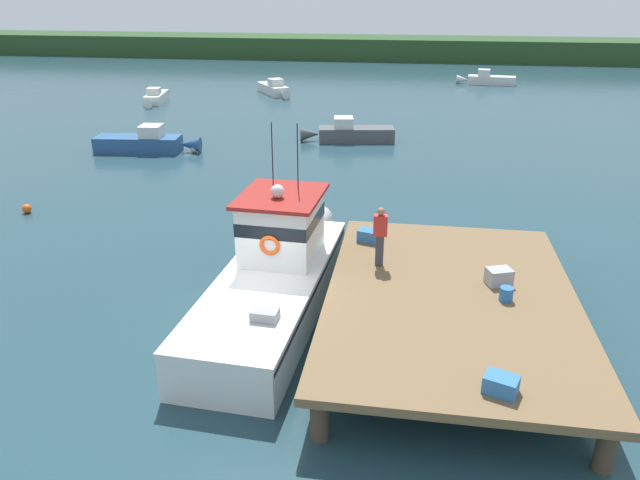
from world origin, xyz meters
The scene contains 16 objects.
ground_plane centered at (0.00, 0.00, 0.00)m, with size 200.00×200.00×0.00m, color #23424C.
dock centered at (4.80, 0.00, 1.07)m, with size 6.00×9.00×1.20m.
main_fishing_boat centered at (0.23, 0.91, 1.01)m, with size 3.00×9.89×4.80m.
crate_stack_mid_dock centered at (5.98, 0.73, 1.41)m, with size 0.60×0.44×0.42m, color #9E9EA3.
crate_stack_near_edge centered at (5.52, -3.72, 1.37)m, with size 0.60×0.44×0.34m, color #3370B2.
crate_single_by_cleat centered at (2.55, 2.94, 1.38)m, with size 0.60×0.44×0.35m, color #3370B2.
bait_bucket centered at (6.06, -0.11, 1.37)m, with size 0.32×0.32×0.34m, color #2866B2.
deckhand_by_the_boat centered at (2.95, 1.38, 2.06)m, with size 0.36×0.22×1.63m.
moored_boat_outer_mooring centered at (-15.51, 29.49, 0.39)m, with size 1.77×4.58×1.14m.
moored_boat_near_channel centered at (9.87, 42.59, 0.44)m, with size 5.11×1.68×1.28m.
moored_boat_far_right centered at (0.13, 19.93, 0.46)m, with size 5.34×2.00×1.33m.
moored_boat_off_the_point centered at (-10.24, 15.92, 0.48)m, with size 5.60×1.85×1.40m.
moored_boat_mid_harbor centered at (-7.59, 34.51, 0.44)m, with size 3.64×4.72×1.28m.
mooring_buoy_spare_mooring centered at (-7.67, 16.14, 0.20)m, with size 0.41×0.41×0.41m, color silver.
mooring_buoy_inshore centered at (-10.90, 6.46, 0.18)m, with size 0.35×0.35×0.35m, color #EA5B19.
far_shoreline centered at (0.00, 62.00, 1.20)m, with size 120.00×8.00×2.40m, color #284723.
Camera 1 is at (3.63, -13.13, 8.11)m, focal length 33.49 mm.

